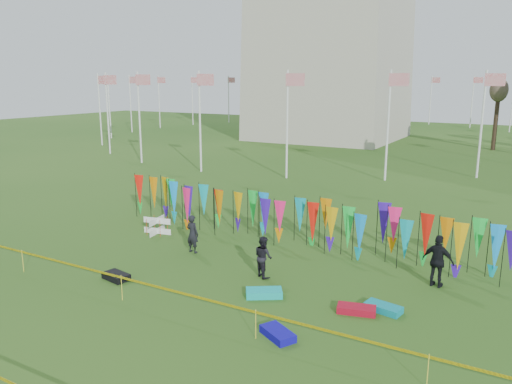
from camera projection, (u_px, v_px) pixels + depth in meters
The scene contains 13 objects.
ground at pixel (192, 300), 16.83m from camera, with size 160.00×160.00×0.00m, color #244C15.
flagpole_ring at pixel (330, 107), 63.42m from camera, with size 57.40×56.16×8.00m.
banner_row at pixel (290, 216), 22.30m from camera, with size 18.64×0.64×2.21m.
caution_tape_near at pixel (163, 290), 15.78m from camera, with size 26.00×0.02×0.90m.
box_kite at pixel (157, 226), 23.99m from camera, with size 0.74×0.74×0.82m.
person_left at pixel (192, 234), 21.33m from camera, with size 0.61×0.44×1.66m, color black.
person_mid at pixel (263, 257), 18.70m from camera, with size 0.77×0.47×1.58m, color black.
person_right at pixel (438, 261), 17.75m from camera, with size 1.12×0.64×1.92m, color black.
kite_bag_turquoise at pixel (264, 293), 17.10m from camera, with size 1.23×0.61×0.25m, color #0CBAB4.
kite_bag_blue at pixel (278, 334), 14.37m from camera, with size 1.10×0.58×0.23m, color #110AB2.
kite_bag_red at pixel (356, 309), 15.89m from camera, with size 1.21×0.55×0.22m, color #AE0B21.
kite_bag_black at pixel (116, 276), 18.56m from camera, with size 1.03×0.60×0.24m, color black.
kite_bag_teal at pixel (383, 308), 16.00m from camera, with size 1.15×0.55×0.22m, color #0B8E9D.
Camera 1 is at (9.61, -12.50, 7.25)m, focal length 35.00 mm.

